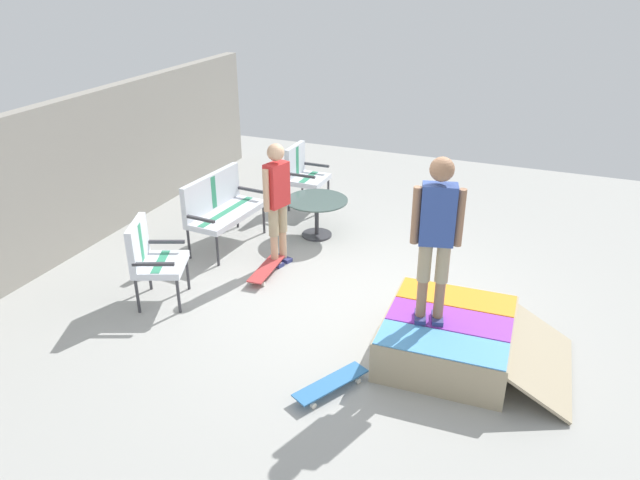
# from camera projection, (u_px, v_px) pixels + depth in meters

# --- Properties ---
(ground_plane) EXTENTS (12.00, 12.00, 0.10)m
(ground_plane) POSITION_uv_depth(u_px,v_px,m) (348.00, 304.00, 7.29)
(ground_plane) COLOR #A8A8A3
(back_wall_cinderblock) EXTENTS (9.00, 0.20, 2.08)m
(back_wall_cinderblock) POSITION_uv_depth(u_px,v_px,m) (71.00, 177.00, 8.17)
(back_wall_cinderblock) COLOR gray
(back_wall_cinderblock) RESTS_ON ground_plane
(skate_ramp) EXTENTS (1.43, 1.89, 0.45)m
(skate_ramp) POSITION_uv_depth(u_px,v_px,m) (450.00, 337.00, 6.17)
(skate_ramp) COLOR tan
(skate_ramp) RESTS_ON ground_plane
(patio_bench) EXTENTS (1.29, 0.65, 1.02)m
(patio_bench) POSITION_uv_depth(u_px,v_px,m) (219.00, 204.00, 8.44)
(patio_bench) COLOR #38383D
(patio_bench) RESTS_ON ground_plane
(patio_chair_near_house) EXTENTS (0.63, 0.56, 1.02)m
(patio_chair_near_house) POSITION_uv_depth(u_px,v_px,m) (302.00, 171.00, 9.73)
(patio_chair_near_house) COLOR #38383D
(patio_chair_near_house) RESTS_ON ground_plane
(patio_chair_by_wall) EXTENTS (0.78, 0.74, 1.02)m
(patio_chair_by_wall) POSITION_uv_depth(u_px,v_px,m) (150.00, 255.00, 7.01)
(patio_chair_by_wall) COLOR #38383D
(patio_chair_by_wall) RESTS_ON ground_plane
(patio_table) EXTENTS (0.90, 0.90, 0.57)m
(patio_table) POSITION_uv_depth(u_px,v_px,m) (317.00, 210.00, 8.77)
(patio_table) COLOR #38383D
(patio_table) RESTS_ON ground_plane
(person_watching) EXTENTS (0.46, 0.31, 1.65)m
(person_watching) POSITION_uv_depth(u_px,v_px,m) (277.00, 196.00, 7.75)
(person_watching) COLOR navy
(person_watching) RESTS_ON ground_plane
(person_skater) EXTENTS (0.30, 0.47, 1.69)m
(person_skater) POSITION_uv_depth(u_px,v_px,m) (437.00, 230.00, 5.63)
(person_skater) COLOR navy
(person_skater) RESTS_ON skate_ramp
(skateboard_by_bench) EXTENTS (0.81, 0.24, 0.10)m
(skateboard_by_bench) POSITION_uv_depth(u_px,v_px,m) (266.00, 269.00, 7.81)
(skateboard_by_bench) COLOR #B23838
(skateboard_by_bench) RESTS_ON ground_plane
(skateboard_spare) EXTENTS (0.80, 0.56, 0.10)m
(skateboard_spare) POSITION_uv_depth(u_px,v_px,m) (331.00, 384.00, 5.73)
(skateboard_spare) COLOR #3372B2
(skateboard_spare) RESTS_ON ground_plane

